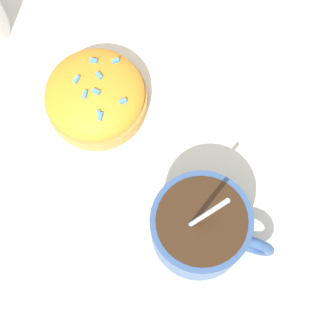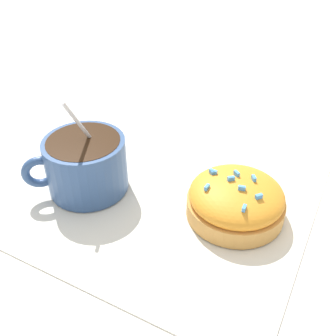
{
  "view_description": "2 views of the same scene",
  "coord_description": "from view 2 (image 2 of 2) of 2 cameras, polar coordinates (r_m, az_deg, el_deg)",
  "views": [
    {
      "loc": [
        0.14,
        -0.06,
        0.52
      ],
      "look_at": [
        0.02,
        0.02,
        0.03
      ],
      "focal_mm": 60.0,
      "sensor_mm": 36.0,
      "label": 1
    },
    {
      "loc": [
        -0.13,
        0.31,
        0.28
      ],
      "look_at": [
        -0.0,
        -0.01,
        0.03
      ],
      "focal_mm": 42.0,
      "sensor_mm": 36.0,
      "label": 2
    }
  ],
  "objects": [
    {
      "name": "coffee_cup",
      "position": [
        0.43,
        -11.94,
        0.77
      ],
      "size": [
        0.1,
        0.09,
        0.11
      ],
      "color": "#335184",
      "rests_on": "paper_napkin"
    },
    {
      "name": "ground_plane",
      "position": [
        0.44,
        -1.04,
        -4.27
      ],
      "size": [
        3.0,
        3.0,
        0.0
      ],
      "primitive_type": "plane",
      "color": "silver"
    },
    {
      "name": "paper_napkin",
      "position": [
        0.43,
        -1.04,
        -4.12
      ],
      "size": [
        0.34,
        0.31,
        0.0
      ],
      "color": "white",
      "rests_on": "ground_plane"
    },
    {
      "name": "frosted_pastry",
      "position": [
        0.41,
        9.87,
        -4.42
      ],
      "size": [
        0.1,
        0.1,
        0.05
      ],
      "color": "#D19347",
      "rests_on": "paper_napkin"
    }
  ]
}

